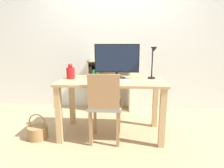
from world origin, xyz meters
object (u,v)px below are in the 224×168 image
at_px(basket, 38,132).
at_px(desk_lamp, 153,60).
at_px(monitor, 117,60).
at_px(keyboard, 114,80).
at_px(bookshelf, 102,88).
at_px(vase, 71,72).
at_px(chair, 105,104).

bearing_deg(basket, desk_lamp, 11.08).
height_order(monitor, desk_lamp, monitor).
bearing_deg(monitor, basket, -162.49).
height_order(monitor, keyboard, monitor).
height_order(bookshelf, basket, bookshelf).
bearing_deg(desk_lamp, vase, -178.66).
relative_size(keyboard, basket, 1.21).
xyz_separation_m(desk_lamp, basket, (-1.47, -0.29, -0.91)).
bearing_deg(vase, bookshelf, 72.13).
distance_m(vase, bookshelf, 1.05).
distance_m(bookshelf, basket, 1.40).
bearing_deg(bookshelf, vase, -107.87).
height_order(keyboard, desk_lamp, desk_lamp).
bearing_deg(bookshelf, keyboard, -74.07).
relative_size(desk_lamp, bookshelf, 0.46).
relative_size(keyboard, bookshelf, 0.44).
height_order(vase, bookshelf, vase).
height_order(desk_lamp, bookshelf, desk_lamp).
xyz_separation_m(keyboard, bookshelf, (-0.30, 1.04, -0.35)).
xyz_separation_m(monitor, vase, (-0.61, -0.05, -0.16)).
distance_m(monitor, desk_lamp, 0.47).
xyz_separation_m(monitor, chair, (-0.12, -0.34, -0.50)).
relative_size(keyboard, vase, 2.00).
relative_size(monitor, bookshelf, 0.65).
xyz_separation_m(monitor, desk_lamp, (0.47, -0.03, 0.01)).
distance_m(chair, basket, 0.96).
bearing_deg(basket, monitor, 17.51).
distance_m(desk_lamp, bookshelf, 1.33).
xyz_separation_m(keyboard, desk_lamp, (0.49, 0.15, 0.25)).
distance_m(monitor, chair, 0.62).
bearing_deg(monitor, chair, -110.07).
relative_size(monitor, desk_lamp, 1.40).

